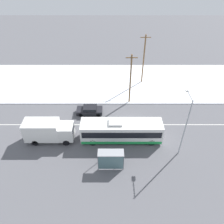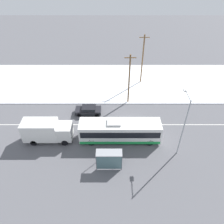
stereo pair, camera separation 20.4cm
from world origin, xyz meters
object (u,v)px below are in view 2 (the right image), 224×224
(sedan_car, at_px, (89,110))
(utility_pole_snowlot, at_px, (143,59))
(city_bus, at_px, (120,131))
(streetlamp, at_px, (185,120))
(bus_shelter, at_px, (110,158))
(pedestrian_at_stop, at_px, (112,154))
(utility_pole_roadside, at_px, (130,79))
(box_truck, at_px, (47,130))

(sedan_car, relative_size, utility_pole_snowlot, 0.44)
(city_bus, bearing_deg, streetlamp, -15.88)
(city_bus, distance_m, bus_shelter, 5.05)
(bus_shelter, distance_m, utility_pole_snowlot, 21.34)
(streetlamp, bearing_deg, pedestrian_at_stop, -169.57)
(sedan_car, relative_size, utility_pole_roadside, 0.47)
(streetlamp, bearing_deg, sedan_car, 147.35)
(city_bus, xyz_separation_m, streetlamp, (7.38, -2.10, 3.72))
(streetlamp, xyz_separation_m, utility_pole_snowlot, (-2.90, 17.52, -0.43))
(sedan_car, bearing_deg, utility_pole_roadside, -154.27)
(box_truck, height_order, sedan_car, box_truck)
(city_bus, relative_size, pedestrian_at_stop, 6.05)
(box_truck, height_order, bus_shelter, box_truck)
(city_bus, distance_m, utility_pole_roadside, 9.44)
(pedestrian_at_stop, xyz_separation_m, bus_shelter, (-0.34, -1.20, 0.57))
(city_bus, height_order, pedestrian_at_stop, city_bus)
(sedan_car, relative_size, bus_shelter, 1.31)
(utility_pole_roadside, bearing_deg, streetlamp, -62.36)
(pedestrian_at_stop, bearing_deg, city_bus, 73.77)
(streetlamp, bearing_deg, box_truck, 173.55)
(sedan_car, height_order, utility_pole_snowlot, utility_pole_snowlot)
(streetlamp, distance_m, utility_pole_snowlot, 17.77)
(city_bus, xyz_separation_m, bus_shelter, (-1.40, -4.85, 0.14))
(city_bus, distance_m, sedan_car, 7.49)
(pedestrian_at_stop, distance_m, utility_pole_roadside, 13.20)
(sedan_car, height_order, bus_shelter, bus_shelter)
(city_bus, bearing_deg, bus_shelter, -106.14)
(pedestrian_at_stop, relative_size, streetlamp, 0.21)
(utility_pole_roadside, distance_m, utility_pole_snowlot, 7.19)
(pedestrian_at_stop, bearing_deg, streetlamp, 10.43)
(box_truck, distance_m, streetlamp, 17.72)
(box_truck, relative_size, utility_pole_roadside, 0.76)
(box_truck, height_order, utility_pole_roadside, utility_pole_roadside)
(sedan_car, distance_m, bus_shelter, 11.12)
(streetlamp, bearing_deg, city_bus, 164.12)
(sedan_car, distance_m, utility_pole_snowlot, 14.05)
(pedestrian_at_stop, relative_size, bus_shelter, 0.58)
(bus_shelter, bearing_deg, box_truck, 150.99)
(bus_shelter, bearing_deg, utility_pole_roadside, 77.34)
(bus_shelter, bearing_deg, sedan_car, 107.81)
(city_bus, bearing_deg, utility_pole_snowlot, 73.79)
(city_bus, bearing_deg, pedestrian_at_stop, -106.23)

